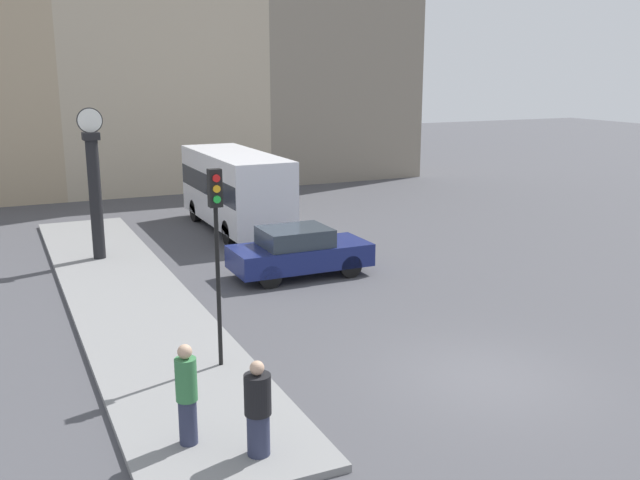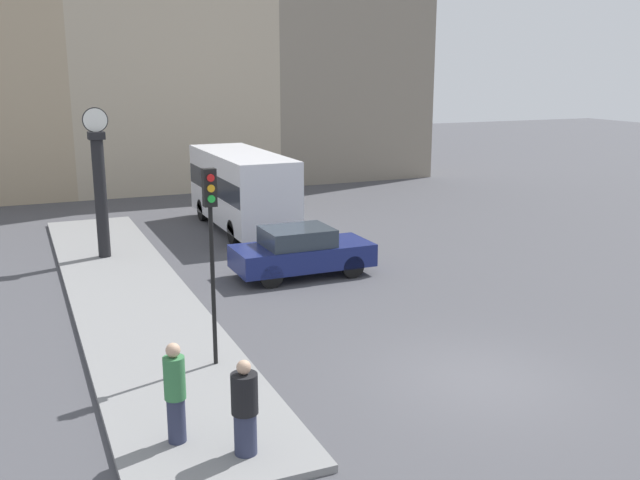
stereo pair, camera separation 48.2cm
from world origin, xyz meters
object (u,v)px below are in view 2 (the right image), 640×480
(street_clock, at_px, (100,188))
(pedestrian_black_jacket, at_px, (245,409))
(bus_distant, at_px, (242,186))
(sedan_car, at_px, (301,251))
(pedestrian_green_hoodie, at_px, (175,393))
(traffic_light_near, at_px, (211,227))

(street_clock, distance_m, pedestrian_black_jacket, 13.78)
(bus_distant, bearing_deg, street_clock, -153.98)
(sedan_car, bearing_deg, pedestrian_green_hoodie, -123.38)
(sedan_car, relative_size, bus_distant, 0.58)
(traffic_light_near, bearing_deg, pedestrian_green_hoodie, -116.62)
(traffic_light_near, height_order, pedestrian_black_jacket, traffic_light_near)
(sedan_car, height_order, pedestrian_green_hoodie, pedestrian_green_hoodie)
(traffic_light_near, relative_size, street_clock, 0.85)
(street_clock, bearing_deg, pedestrian_green_hoodie, -91.86)
(traffic_light_near, distance_m, pedestrian_black_jacket, 4.30)
(bus_distant, bearing_deg, pedestrian_black_jacket, -107.18)
(bus_distant, height_order, pedestrian_green_hoodie, bus_distant)
(pedestrian_green_hoodie, bearing_deg, traffic_light_near, 63.38)
(bus_distant, distance_m, pedestrian_black_jacket, 17.19)
(bus_distant, height_order, pedestrian_black_jacket, bus_distant)
(sedan_car, height_order, pedestrian_black_jacket, pedestrian_black_jacket)
(traffic_light_near, bearing_deg, street_clock, 95.85)
(traffic_light_near, relative_size, pedestrian_green_hoodie, 2.37)
(traffic_light_near, bearing_deg, pedestrian_black_jacket, -97.91)
(pedestrian_green_hoodie, relative_size, pedestrian_black_jacket, 1.08)
(sedan_car, xyz_separation_m, street_clock, (-5.29, 4.21, 1.67))
(pedestrian_black_jacket, bearing_deg, sedan_car, 63.25)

